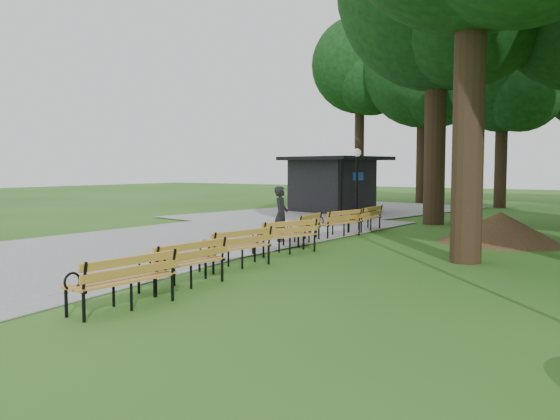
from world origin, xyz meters
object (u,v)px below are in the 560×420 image
Objects in this scene: dirt_mound at (500,228)px; bench_1 at (182,263)px; lamp_post at (357,169)px; bench_2 at (235,248)px; bench_5 at (338,223)px; bench_0 at (122,281)px; kiosk at (332,185)px; bench_3 at (284,236)px; person at (281,214)px; bench_6 at (365,218)px; bench_4 at (302,228)px.

dirt_mound is 1.54× the size of bench_1.
bench_1 is (2.93, -13.18, -1.68)m from lamp_post.
dirt_mound is 1.54× the size of bench_2.
dirt_mound is at bearing 112.81° from bench_5.
kiosk is at bearing -156.74° from bench_0.
dirt_mound is at bearing 168.72° from bench_0.
dirt_mound is (9.52, -7.52, -0.89)m from kiosk.
bench_1 is 1.00× the size of bench_2.
bench_0 is (6.44, -18.64, -0.90)m from kiosk.
bench_1 is 4.52m from bench_3.
person is 0.86× the size of bench_1.
bench_2 is 8.15m from bench_6.
bench_2 is at bearing -77.34° from lamp_post.
bench_0 and bench_6 have the same top height.
kiosk is 1.47× the size of lamp_post.
bench_1 is at bearing 176.37° from person.
bench_2 and bench_3 have the same top height.
bench_6 is at bearing -156.60° from bench_3.
bench_2 is at bearing -164.57° from bench_1.
dirt_mound is 4.74m from bench_5.
lamp_post reaches higher than bench_4.
kiosk is at bearing 130.12° from lamp_post.
bench_0 is (-3.08, -11.13, -0.02)m from dirt_mound.
kiosk is 11.67m from bench_4.
bench_3 is 1.97m from bench_4.
kiosk is 2.26× the size of bench_6.
lamp_post is 1.54× the size of bench_1.
bench_5 is (-4.60, -1.12, -0.02)m from dirt_mound.
kiosk is 15.88m from bench_2.
bench_5 is (-1.52, 10.01, 0.00)m from bench_0.
kiosk is at bearing -0.00° from person.
bench_5 is (-0.74, 6.18, 0.00)m from bench_2.
bench_3 is (-1.03, 6.16, 0.00)m from bench_0.
lamp_post is 7.55m from dirt_mound.
bench_6 is (-0.00, 1.94, 0.00)m from bench_5.
bench_6 is (4.91, -6.69, -0.90)m from kiosk.
bench_4 is (0.64, 0.11, -0.37)m from person.
bench_3 is at bearing 8.48° from bench_4.
bench_4 is at bearing -76.76° from lamp_post.
bench_5 is at bearing -164.37° from bench_2.
bench_1 is at bearing 27.41° from bench_3.
kiosk is 4.99m from lamp_post.
person is at bearing -55.32° from kiosk.
kiosk is at bearing -141.14° from bench_5.
dirt_mound is at bearing -24.74° from kiosk.
person is 0.86× the size of bench_6.
bench_4 is at bearing -143.08° from bench_3.
lamp_post is at bearing -13.21° from person.
kiosk is 2.26× the size of bench_2.
bench_0 is 1.00× the size of bench_4.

